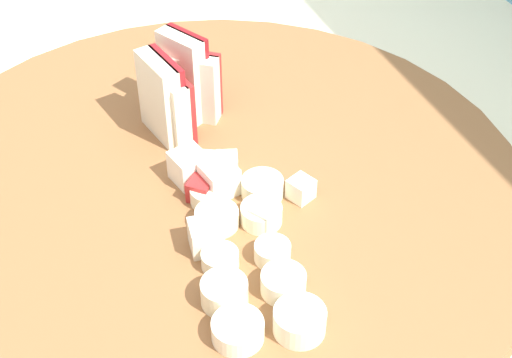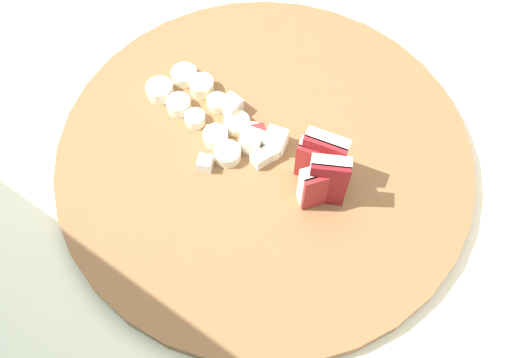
{
  "view_description": "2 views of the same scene",
  "coord_description": "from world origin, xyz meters",
  "px_view_note": "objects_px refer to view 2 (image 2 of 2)",
  "views": [
    {
      "loc": [
        0.23,
        -0.07,
        1.25
      ],
      "look_at": [
        -0.11,
        0.07,
        0.93
      ],
      "focal_mm": 53.28,
      "sensor_mm": 36.0,
      "label": 1
    },
    {
      "loc": [
        -0.31,
        0.3,
        1.4
      ],
      "look_at": [
        -0.15,
        0.08,
        0.91
      ],
      "focal_mm": 38.36,
      "sensor_mm": 36.0,
      "label": 2
    }
  ],
  "objects_px": {
    "apple_wedge_fan": "(323,171)",
    "apple_dice_pile": "(250,138)",
    "cutting_board": "(264,154)",
    "banana_slice_rows": "(203,110)"
  },
  "relations": [
    {
      "from": "apple_wedge_fan",
      "to": "apple_dice_pile",
      "type": "bearing_deg",
      "value": -0.87
    },
    {
      "from": "apple_wedge_fan",
      "to": "apple_dice_pile",
      "type": "xyz_separation_m",
      "value": [
        0.09,
        -0.0,
        -0.02
      ]
    },
    {
      "from": "cutting_board",
      "to": "apple_dice_pile",
      "type": "relative_size",
      "value": 4.7
    },
    {
      "from": "cutting_board",
      "to": "apple_wedge_fan",
      "type": "height_order",
      "value": "apple_wedge_fan"
    },
    {
      "from": "apple_dice_pile",
      "to": "apple_wedge_fan",
      "type": "bearing_deg",
      "value": 179.13
    },
    {
      "from": "cutting_board",
      "to": "apple_dice_pile",
      "type": "xyz_separation_m",
      "value": [
        0.02,
        0.0,
        0.02
      ]
    },
    {
      "from": "apple_wedge_fan",
      "to": "banana_slice_rows",
      "type": "xyz_separation_m",
      "value": [
        0.15,
        -0.0,
        -0.02
      ]
    },
    {
      "from": "cutting_board",
      "to": "banana_slice_rows",
      "type": "relative_size",
      "value": 3.08
    },
    {
      "from": "apple_dice_pile",
      "to": "cutting_board",
      "type": "bearing_deg",
      "value": -175.89
    },
    {
      "from": "apple_wedge_fan",
      "to": "cutting_board",
      "type": "bearing_deg",
      "value": -2.09
    }
  ]
}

